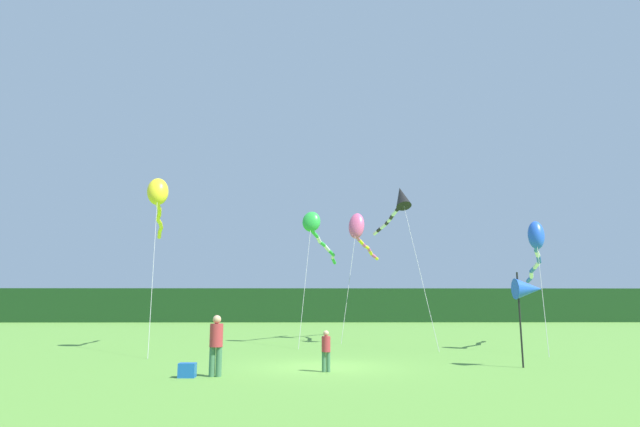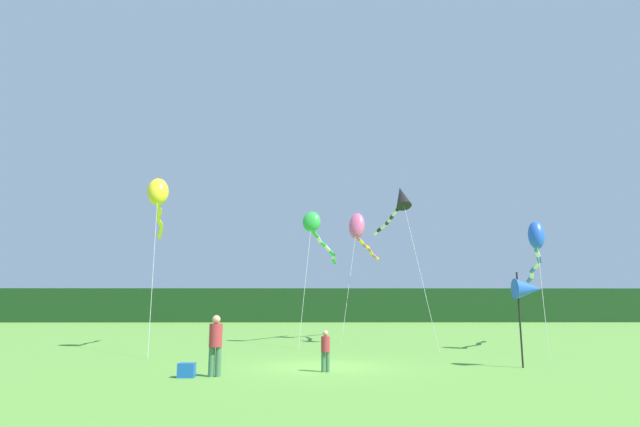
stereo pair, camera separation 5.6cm
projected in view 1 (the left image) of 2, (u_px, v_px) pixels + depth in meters
name	position (u px, v px, depth m)	size (l,w,h in m)	color
ground_plane	(322.00, 367.00, 16.84)	(120.00, 120.00, 0.00)	#5B9338
distant_treeline	(316.00, 305.00, 61.48)	(108.00, 2.14, 3.99)	#193D19
person_adult	(216.00, 342.00, 14.71)	(0.38, 0.38, 1.73)	#3F724C
person_child	(326.00, 349.00, 15.71)	(0.27, 0.27, 1.24)	#3F724C
cooler_box	(187.00, 370.00, 14.41)	(0.47, 0.33, 0.40)	#1959B2
banner_flag_pole	(528.00, 290.00, 17.10)	(0.90, 0.70, 3.11)	black
kite_yellow	(158.00, 196.00, 24.64)	(2.37, 8.07, 8.17)	#B2B2B2
kite_rainbow	(358.00, 229.00, 31.29)	(2.99, 7.20, 7.69)	#B2B2B2
kite_black	(399.00, 202.00, 27.68)	(1.88, 8.22, 8.50)	#B2B2B2
kite_green	(315.00, 228.00, 28.50)	(2.20, 8.68, 7.19)	#B2B2B2
kite_blue	(536.00, 243.00, 23.94)	(2.74, 7.77, 5.94)	#B2B2B2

